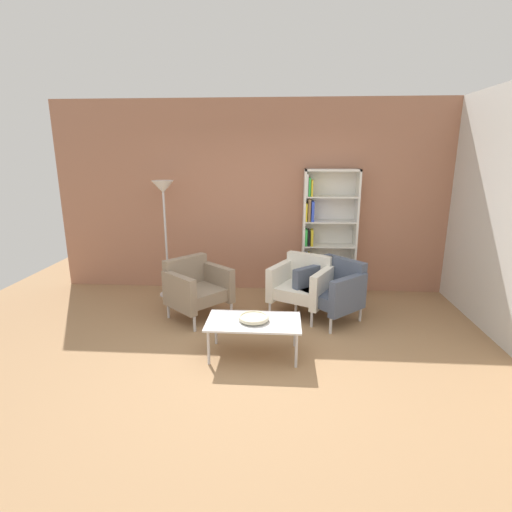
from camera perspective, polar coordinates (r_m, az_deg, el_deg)
ground_plane at (r=4.23m, az=-0.96°, el=-15.52°), size 8.32×8.32×0.00m
brick_back_panel at (r=6.15m, az=0.93°, el=8.38°), size 6.40×0.12×2.90m
bookshelf_tall at (r=6.04m, az=9.90°, el=3.29°), size 0.80×0.30×1.90m
coffee_table_low at (r=4.26m, az=-0.34°, el=-9.72°), size 1.00×0.56×0.40m
decorative_bowl at (r=4.23m, az=-0.34°, el=-8.90°), size 0.32×0.32×0.05m
armchair_by_bookshelf at (r=5.27m, az=-8.65°, el=-4.44°), size 0.94×0.95×0.78m
armchair_corner_red at (r=5.37m, az=6.69°, el=-4.02°), size 0.92×0.90×0.78m
armchair_near_window at (r=5.24m, az=10.94°, el=-4.64°), size 0.95×0.95×0.78m
floor_lamp_torchiere at (r=5.94m, az=-13.20°, el=7.76°), size 0.32×0.32×1.74m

